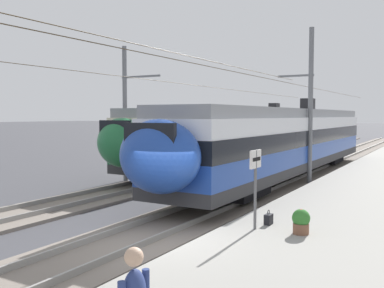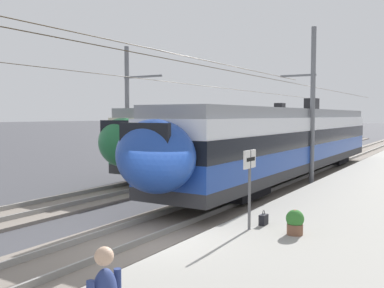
% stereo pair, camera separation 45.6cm
% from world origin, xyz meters
% --- Properties ---
extents(ground_plane, '(400.00, 400.00, 0.00)m').
position_xyz_m(ground_plane, '(0.00, 0.00, 0.00)').
color(ground_plane, '#424247').
extents(platform_slab, '(120.00, 8.38, 0.34)m').
position_xyz_m(platform_slab, '(0.00, -5.15, 0.17)').
color(platform_slab, gray).
rests_on(platform_slab, ground).
extents(track_near, '(120.00, 3.00, 0.28)m').
position_xyz_m(track_near, '(0.00, 0.97, 0.07)').
color(track_near, slate).
rests_on(track_near, ground).
extents(track_far, '(120.00, 3.00, 0.28)m').
position_xyz_m(track_far, '(0.00, 6.23, 0.07)').
color(track_far, slate).
rests_on(track_far, ground).
extents(train_near_platform, '(25.26, 2.98, 4.27)m').
position_xyz_m(train_near_platform, '(13.29, 0.97, 2.22)').
color(train_near_platform, '#2D2D30').
rests_on(train_near_platform, track_near).
extents(train_far_track, '(31.47, 2.85, 4.27)m').
position_xyz_m(train_far_track, '(21.04, 6.23, 2.23)').
color(train_far_track, '#2D2D30').
rests_on(train_far_track, track_far).
extents(catenary_mast_mid, '(48.01, 1.83, 7.84)m').
position_xyz_m(catenary_mast_mid, '(12.41, -0.45, 4.05)').
color(catenary_mast_mid, slate).
rests_on(catenary_mast_mid, ground).
extents(catenary_mast_far_side, '(48.01, 2.41, 7.15)m').
position_xyz_m(catenary_mast_far_side, '(8.87, 8.15, 3.78)').
color(catenary_mast_far_side, slate).
rests_on(catenary_mast_far_side, ground).
extents(platform_sign, '(0.70, 0.08, 2.21)m').
position_xyz_m(platform_sign, '(1.93, -1.90, 1.96)').
color(platform_sign, '#59595B').
rests_on(platform_sign, platform_slab).
extents(handbag_near_sign, '(0.32, 0.18, 0.43)m').
position_xyz_m(handbag_near_sign, '(2.61, -2.05, 0.49)').
color(handbag_near_sign, black).
rests_on(handbag_near_sign, platform_slab).
extents(potted_plant_platform_edge, '(0.48, 0.48, 0.67)m').
position_xyz_m(potted_plant_platform_edge, '(2.09, -3.15, 0.70)').
color(potted_plant_platform_edge, brown).
rests_on(potted_plant_platform_edge, platform_slab).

